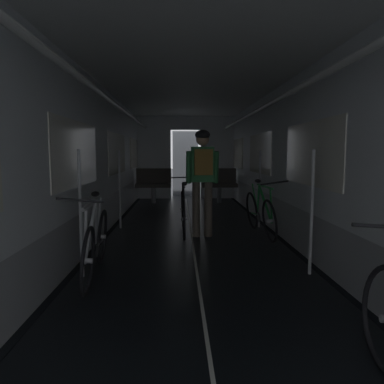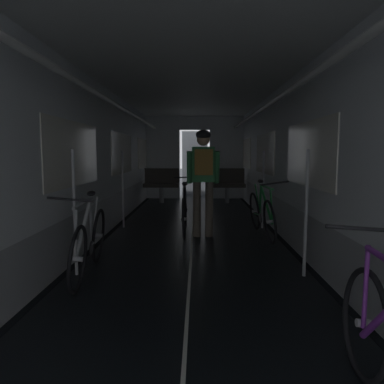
# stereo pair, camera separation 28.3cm
# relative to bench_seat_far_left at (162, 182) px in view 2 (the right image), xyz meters

# --- Properties ---
(train_car_shell) EXTENTS (3.14, 12.34, 2.57)m
(train_car_shell) POSITION_rel_bench_seat_far_left_xyz_m (0.90, -4.47, 1.13)
(train_car_shell) COLOR black
(train_car_shell) RESTS_ON ground
(bench_seat_far_left) EXTENTS (0.98, 0.51, 0.95)m
(bench_seat_far_left) POSITION_rel_bench_seat_far_left_xyz_m (0.00, 0.00, 0.00)
(bench_seat_far_left) COLOR gray
(bench_seat_far_left) RESTS_ON ground
(bench_seat_far_right) EXTENTS (0.98, 0.51, 0.95)m
(bench_seat_far_right) POSITION_rel_bench_seat_far_left_xyz_m (1.80, 0.00, 0.00)
(bench_seat_far_right) COLOR gray
(bench_seat_far_right) RESTS_ON ground
(bicycle_silver) EXTENTS (0.44, 1.69, 0.95)m
(bicycle_silver) POSITION_rel_bench_seat_far_left_xyz_m (-0.22, -5.97, -0.19)
(bicycle_silver) COLOR black
(bicycle_silver) RESTS_ON ground
(bicycle_green) EXTENTS (0.44, 1.69, 0.95)m
(bicycle_green) POSITION_rel_bench_seat_far_left_xyz_m (2.05, -4.01, -0.19)
(bicycle_green) COLOR black
(bicycle_green) RESTS_ON ground
(person_cyclist_aisle) EXTENTS (0.53, 0.40, 1.73)m
(person_cyclist_aisle) POSITION_rel_bench_seat_far_left_xyz_m (1.08, -4.09, 0.50)
(person_cyclist_aisle) COLOR brown
(person_cyclist_aisle) RESTS_ON ground
(bicycle_black_in_aisle) EXTENTS (0.44, 1.69, 0.94)m
(bicycle_black_in_aisle) POSITION_rel_bench_seat_far_left_xyz_m (0.77, -3.83, -0.18)
(bicycle_black_in_aisle) COLOR black
(bicycle_black_in_aisle) RESTS_ON ground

